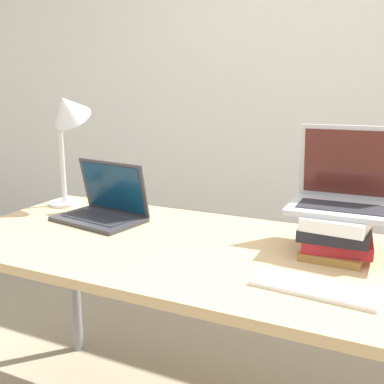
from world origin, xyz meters
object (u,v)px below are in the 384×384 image
(wireless_keyboard, at_px, (314,288))
(book_stack, at_px, (338,233))
(laptop_on_books, at_px, (344,193))
(desk_lamp, at_px, (67,121))
(laptop_left, at_px, (103,208))

(wireless_keyboard, bearing_deg, book_stack, 87.60)
(laptop_on_books, relative_size, desk_lamp, 0.62)
(wireless_keyboard, distance_m, desk_lamp, 1.22)
(book_stack, distance_m, laptop_on_books, 0.13)
(laptop_left, distance_m, laptop_on_books, 0.90)
(laptop_left, distance_m, book_stack, 0.88)
(laptop_left, bearing_deg, laptop_on_books, 4.03)
(book_stack, relative_size, desk_lamp, 0.53)
(laptop_left, bearing_deg, book_stack, 0.67)
(laptop_left, distance_m, wireless_keyboard, 0.92)
(book_stack, bearing_deg, wireless_keyboard, -92.40)
(laptop_left, height_order, book_stack, laptop_left)
(laptop_left, height_order, wireless_keyboard, laptop_left)
(laptop_left, relative_size, wireless_keyboard, 1.13)
(laptop_left, relative_size, desk_lamp, 0.72)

